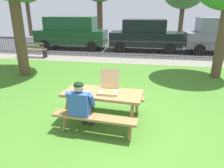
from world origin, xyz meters
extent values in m
cube|color=#487F2B|center=(0.00, 1.57, -0.01)|extent=(28.00, 11.14, 0.02)
cube|color=gray|center=(0.00, 6.44, 0.00)|extent=(28.00, 1.40, 0.01)
cube|color=#424247|center=(0.00, 10.74, -0.01)|extent=(28.00, 7.20, 0.01)
cube|color=#9C7343|center=(-0.42, 0.08, 0.74)|extent=(1.86, 0.91, 0.06)
cube|color=#9C7343|center=(-0.47, -0.52, 0.44)|extent=(1.82, 0.43, 0.05)
cube|color=#9C7343|center=(-0.37, 0.68, 0.44)|extent=(1.82, 0.43, 0.05)
cylinder|color=#9C7343|center=(-1.19, -0.27, 0.35)|extent=(0.11, 0.44, 0.74)
cylinder|color=#9C7343|center=(-1.12, 0.56, 0.35)|extent=(0.11, 0.44, 0.74)
cylinder|color=#9C7343|center=(0.28, -0.39, 0.35)|extent=(0.11, 0.44, 0.74)
cylinder|color=#9C7343|center=(0.35, 0.43, 0.35)|extent=(0.11, 0.44, 0.74)
cube|color=tan|center=(-0.29, 0.07, 0.78)|extent=(0.44, 0.44, 0.01)
cube|color=silver|center=(-0.29, 0.07, 0.78)|extent=(0.41, 0.41, 0.00)
cube|color=tan|center=(-0.28, -0.14, 0.80)|extent=(0.44, 0.02, 0.04)
cube|color=tan|center=(-0.29, 0.28, 0.80)|extent=(0.44, 0.02, 0.04)
cube|color=tan|center=(-0.50, 0.07, 0.80)|extent=(0.02, 0.44, 0.04)
cube|color=tan|center=(-0.07, 0.07, 0.80)|extent=(0.02, 0.44, 0.04)
cube|color=tan|center=(-0.29, 0.30, 1.04)|extent=(0.44, 0.08, 0.44)
cylinder|color=tan|center=(-0.29, 0.07, 0.79)|extent=(0.37, 0.37, 0.01)
cylinder|color=#E9CD4C|center=(-0.29, 0.07, 0.80)|extent=(0.34, 0.34, 0.00)
pyramid|color=#F4DF68|center=(-0.78, 0.11, 0.78)|extent=(0.28, 0.25, 0.01)
cube|color=tan|center=(-0.68, 0.17, 0.78)|extent=(0.11, 0.15, 0.02)
cylinder|color=#323232|center=(-0.85, -0.06, 0.22)|extent=(0.12, 0.12, 0.44)
cylinder|color=#323232|center=(-0.87, -0.27, 0.47)|extent=(0.19, 0.43, 0.15)
cylinder|color=#323232|center=(-0.65, -0.08, 0.22)|extent=(0.12, 0.12, 0.44)
cylinder|color=#323232|center=(-0.67, -0.29, 0.47)|extent=(0.19, 0.43, 0.15)
cube|color=#3359B2|center=(-0.79, -0.49, 0.70)|extent=(0.44, 0.25, 0.52)
cylinder|color=#3359B2|center=(-1.04, -0.42, 0.80)|extent=(0.11, 0.22, 0.31)
cylinder|color=#3359B2|center=(-0.52, -0.46, 0.80)|extent=(0.11, 0.22, 0.31)
sphere|color=tan|center=(-0.79, -0.47, 1.08)|extent=(0.21, 0.21, 0.21)
ellipsoid|color=black|center=(-0.79, -0.48, 1.13)|extent=(0.21, 0.20, 0.12)
cylinder|color=#2D2823|center=(0.00, 7.14, 0.90)|extent=(18.36, 0.03, 0.03)
cylinder|color=#2D2823|center=(0.00, 7.14, 0.15)|extent=(18.36, 0.03, 0.03)
cylinder|color=#2D2823|center=(-8.27, 7.14, 0.49)|extent=(0.02, 0.02, 0.98)
cylinder|color=#2D2823|center=(-8.13, 7.14, 0.49)|extent=(0.02, 0.02, 0.98)
cylinder|color=#2D2823|center=(-7.99, 7.14, 0.49)|extent=(0.02, 0.02, 0.98)
cylinder|color=#2D2823|center=(-7.85, 7.14, 0.49)|extent=(0.02, 0.02, 0.98)
cylinder|color=#2D2823|center=(-7.71, 7.14, 0.49)|extent=(0.02, 0.02, 0.98)
cylinder|color=#2D2823|center=(-7.57, 7.14, 0.49)|extent=(0.02, 0.02, 0.98)
cylinder|color=#2D2823|center=(-7.43, 7.14, 0.49)|extent=(0.02, 0.02, 0.98)
cylinder|color=#2D2823|center=(-7.29, 7.14, 0.49)|extent=(0.02, 0.02, 0.98)
cylinder|color=#2D2823|center=(-7.15, 7.14, 0.49)|extent=(0.02, 0.02, 0.98)
cylinder|color=#2D2823|center=(-7.01, 7.14, 0.49)|extent=(0.02, 0.02, 0.98)
cylinder|color=#2D2823|center=(-6.87, 7.14, 0.49)|extent=(0.02, 0.02, 0.98)
cylinder|color=#2D2823|center=(-6.73, 7.14, 0.49)|extent=(0.02, 0.02, 0.98)
cylinder|color=#2D2823|center=(-6.59, 7.14, 0.49)|extent=(0.02, 0.02, 0.98)
cylinder|color=#2D2823|center=(-6.45, 7.14, 0.49)|extent=(0.02, 0.02, 0.98)
cylinder|color=#2D2823|center=(-6.31, 7.14, 0.49)|extent=(0.02, 0.02, 0.98)
cylinder|color=#2D2823|center=(-6.17, 7.14, 0.49)|extent=(0.02, 0.02, 0.98)
cylinder|color=#2D2823|center=(-6.03, 7.14, 0.49)|extent=(0.02, 0.02, 0.98)
cylinder|color=#2D2823|center=(-5.89, 7.14, 0.49)|extent=(0.02, 0.02, 0.98)
cylinder|color=#2D2823|center=(-5.75, 7.14, 0.49)|extent=(0.02, 0.02, 0.98)
cylinder|color=#2D2823|center=(-5.61, 7.14, 0.49)|extent=(0.02, 0.02, 0.98)
cylinder|color=#2D2823|center=(-5.47, 7.14, 0.49)|extent=(0.02, 0.02, 0.98)
cylinder|color=#2D2823|center=(-5.33, 7.14, 0.49)|extent=(0.02, 0.02, 0.98)
cylinder|color=#2D2823|center=(-5.19, 7.14, 0.49)|extent=(0.02, 0.02, 0.98)
cylinder|color=#2D2823|center=(-5.05, 7.14, 0.49)|extent=(0.02, 0.02, 0.98)
cylinder|color=#2D2823|center=(-4.91, 7.14, 0.49)|extent=(0.02, 0.02, 0.98)
cylinder|color=#2D2823|center=(-4.77, 7.14, 0.49)|extent=(0.02, 0.02, 0.98)
cylinder|color=#2D2823|center=(-4.63, 7.14, 0.49)|extent=(0.02, 0.02, 0.98)
cylinder|color=#2D2823|center=(-4.49, 7.14, 0.49)|extent=(0.02, 0.02, 0.98)
cylinder|color=#2D2823|center=(-4.35, 7.14, 0.49)|extent=(0.02, 0.02, 0.98)
cylinder|color=#2D2823|center=(-4.20, 7.14, 0.49)|extent=(0.02, 0.02, 0.98)
cylinder|color=#2D2823|center=(-4.06, 7.14, 0.49)|extent=(0.02, 0.02, 0.98)
cylinder|color=#2D2823|center=(-3.92, 7.14, 0.49)|extent=(0.02, 0.02, 0.98)
cylinder|color=#2D2823|center=(-3.78, 7.14, 0.49)|extent=(0.02, 0.02, 0.98)
cylinder|color=#2D2823|center=(-3.64, 7.14, 0.49)|extent=(0.02, 0.02, 0.98)
cylinder|color=#2D2823|center=(-3.50, 7.14, 0.49)|extent=(0.02, 0.02, 0.98)
cylinder|color=#2D2823|center=(-3.36, 7.14, 0.49)|extent=(0.02, 0.02, 0.98)
cylinder|color=#2D2823|center=(-3.22, 7.14, 0.49)|extent=(0.02, 0.02, 0.98)
cylinder|color=#2D2823|center=(-3.08, 7.14, 0.49)|extent=(0.02, 0.02, 0.98)
cylinder|color=#2D2823|center=(-2.94, 7.14, 0.49)|extent=(0.02, 0.02, 0.98)
cylinder|color=#2D2823|center=(-2.80, 7.14, 0.49)|extent=(0.02, 0.02, 0.98)
cylinder|color=#2D2823|center=(-2.66, 7.14, 0.49)|extent=(0.02, 0.02, 0.98)
cylinder|color=#2D2823|center=(-2.52, 7.14, 0.49)|extent=(0.02, 0.02, 0.98)
cylinder|color=#2D2823|center=(-2.38, 7.14, 0.49)|extent=(0.02, 0.02, 0.98)
cylinder|color=#2D2823|center=(-2.24, 7.14, 0.49)|extent=(0.02, 0.02, 0.98)
cylinder|color=#2D2823|center=(-2.10, 7.14, 0.49)|extent=(0.02, 0.02, 0.98)
cylinder|color=#2D2823|center=(-1.96, 7.14, 0.49)|extent=(0.02, 0.02, 0.98)
cylinder|color=#2D2823|center=(-1.82, 7.14, 0.49)|extent=(0.02, 0.02, 0.98)
cylinder|color=#2D2823|center=(-1.68, 7.14, 0.49)|extent=(0.02, 0.02, 0.98)
cylinder|color=#2D2823|center=(-1.54, 7.14, 0.49)|extent=(0.02, 0.02, 0.98)
cylinder|color=#2D2823|center=(-1.40, 7.14, 0.49)|extent=(0.02, 0.02, 0.98)
cylinder|color=#2D2823|center=(-1.26, 7.14, 0.49)|extent=(0.02, 0.02, 0.98)
cylinder|color=#2D2823|center=(-1.12, 7.14, 0.49)|extent=(0.02, 0.02, 0.98)
cylinder|color=#2D2823|center=(-0.98, 7.14, 0.49)|extent=(0.02, 0.02, 0.98)
cylinder|color=#2D2823|center=(-0.84, 7.14, 0.49)|extent=(0.02, 0.02, 0.98)
cylinder|color=#2D2823|center=(-0.70, 7.14, 0.49)|extent=(0.02, 0.02, 0.98)
cylinder|color=#2D2823|center=(-0.56, 7.14, 0.49)|extent=(0.02, 0.02, 0.98)
cylinder|color=#2D2823|center=(-0.42, 7.14, 0.49)|extent=(0.02, 0.02, 0.98)
cylinder|color=#2D2823|center=(-0.28, 7.14, 0.49)|extent=(0.02, 0.02, 0.98)
cylinder|color=#2D2823|center=(-0.14, 7.14, 0.49)|extent=(0.02, 0.02, 0.98)
cylinder|color=#2D2823|center=(0.00, 7.14, 0.49)|extent=(0.02, 0.02, 0.98)
cylinder|color=#2D2823|center=(0.14, 7.14, 0.49)|extent=(0.02, 0.02, 0.98)
cylinder|color=#2D2823|center=(0.28, 7.14, 0.49)|extent=(0.02, 0.02, 0.98)
cylinder|color=#2D2823|center=(0.42, 7.14, 0.49)|extent=(0.02, 0.02, 0.98)
cylinder|color=#2D2823|center=(0.56, 7.14, 0.49)|extent=(0.02, 0.02, 0.98)
cylinder|color=#2D2823|center=(0.70, 7.14, 0.49)|extent=(0.02, 0.02, 0.98)
cylinder|color=#2D2823|center=(0.84, 7.14, 0.49)|extent=(0.02, 0.02, 0.98)
cylinder|color=#2D2823|center=(0.98, 7.14, 0.49)|extent=(0.02, 0.02, 0.98)
cylinder|color=#2D2823|center=(1.12, 7.14, 0.49)|extent=(0.02, 0.02, 0.98)
cylinder|color=#2D2823|center=(1.26, 7.14, 0.49)|extent=(0.02, 0.02, 0.98)
cylinder|color=#2D2823|center=(1.40, 7.14, 0.49)|extent=(0.02, 0.02, 0.98)
cylinder|color=#2D2823|center=(1.54, 7.14, 0.49)|extent=(0.02, 0.02, 0.98)
cylinder|color=#2D2823|center=(1.68, 7.14, 0.49)|extent=(0.02, 0.02, 0.98)
cylinder|color=#2D2823|center=(1.82, 7.14, 0.49)|extent=(0.02, 0.02, 0.98)
cylinder|color=#2D2823|center=(1.96, 7.14, 0.49)|extent=(0.02, 0.02, 0.98)
cylinder|color=#2D2823|center=(2.10, 7.14, 0.49)|extent=(0.02, 0.02, 0.98)
cylinder|color=#2D2823|center=(2.24, 7.14, 0.49)|extent=(0.02, 0.02, 0.98)
cylinder|color=#2D2823|center=(2.38, 7.14, 0.49)|extent=(0.02, 0.02, 0.98)
cylinder|color=#2D2823|center=(2.52, 7.14, 0.49)|extent=(0.02, 0.02, 0.98)
cylinder|color=#2D2823|center=(2.66, 7.14, 0.49)|extent=(0.02, 0.02, 0.98)
cylinder|color=#2D2823|center=(2.80, 7.14, 0.49)|extent=(0.02, 0.02, 0.98)
cylinder|color=#2D2823|center=(2.94, 7.14, 0.49)|extent=(0.02, 0.02, 0.98)
cylinder|color=#2D2823|center=(3.08, 7.14, 0.49)|extent=(0.02, 0.02, 0.98)
cylinder|color=#2D2823|center=(3.22, 7.14, 0.49)|extent=(0.02, 0.02, 0.98)
cylinder|color=#2D2823|center=(3.36, 7.14, 0.49)|extent=(0.02, 0.02, 0.98)
cylinder|color=#2D2823|center=(3.50, 7.14, 0.49)|extent=(0.02, 0.02, 0.98)
cylinder|color=#2D2823|center=(3.64, 7.14, 0.49)|extent=(0.02, 0.02, 0.98)
cylinder|color=#2D2823|center=(3.78, 7.14, 0.49)|extent=(0.02, 0.02, 0.98)
cylinder|color=#2D2823|center=(3.92, 7.14, 0.49)|extent=(0.02, 0.02, 0.98)
cylinder|color=#2D2823|center=(4.06, 7.14, 0.49)|extent=(0.02, 0.02, 0.98)
cylinder|color=#2D2823|center=(4.20, 7.14, 0.49)|extent=(0.02, 0.02, 0.98)
cylinder|color=#2D2823|center=(4.35, 7.14, 0.49)|extent=(0.02, 0.02, 0.98)
cube|color=brown|center=(-5.76, 6.51, 0.44)|extent=(1.60, 0.15, 0.04)
cube|color=brown|center=(-5.75, 6.37, 0.44)|extent=(1.60, 0.15, 0.04)
cube|color=brown|center=(-5.75, 6.23, 0.44)|extent=(1.60, 0.15, 0.04)
cube|color=brown|center=(-5.75, 6.17, 0.62)|extent=(1.60, 0.10, 0.11)
cube|color=brown|center=(-5.75, 6.17, 0.80)|extent=(1.60, 0.10, 0.11)
cube|color=black|center=(-4.99, 6.34, 0.22)|extent=(0.06, 0.44, 0.44)
cube|color=black|center=(-6.51, 6.30, 0.22)|extent=(0.06, 0.44, 0.44)
cylinder|color=brown|center=(-4.36, 3.27, 1.55)|extent=(0.41, 0.41, 3.10)
cylinder|color=brown|center=(3.26, 4.24, 1.34)|extent=(0.36, 0.36, 2.68)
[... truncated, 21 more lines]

